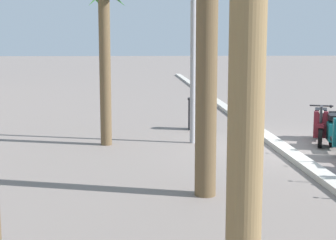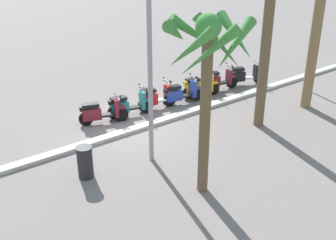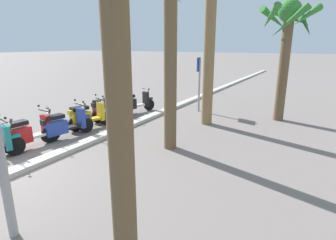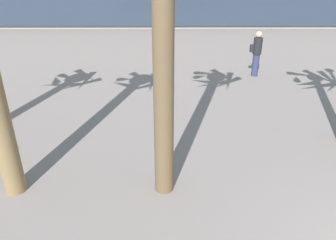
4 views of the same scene
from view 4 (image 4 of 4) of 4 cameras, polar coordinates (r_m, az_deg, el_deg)
pedestrian_strolling_near_curb at (r=13.23m, az=15.55°, el=11.51°), size 0.45×0.34×1.76m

